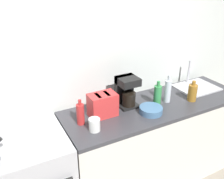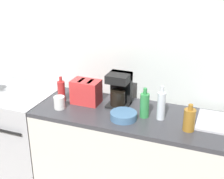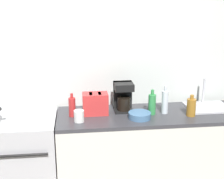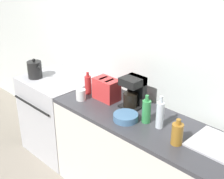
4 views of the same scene
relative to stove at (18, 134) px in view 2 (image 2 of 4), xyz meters
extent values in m
cube|color=silver|center=(0.66, 0.38, 0.82)|extent=(8.00, 0.05, 2.60)
cube|color=#B7B7BC|center=(0.00, 0.00, -0.01)|extent=(0.76, 0.64, 0.94)
cube|color=black|center=(0.00, 0.00, 0.45)|extent=(0.75, 0.63, 0.02)
cylinder|color=black|center=(0.17, -0.13, 0.45)|extent=(0.21, 0.21, 0.01)
cylinder|color=black|center=(-0.17, 0.13, 0.45)|extent=(0.21, 0.21, 0.01)
cylinder|color=black|center=(0.17, 0.13, 0.45)|extent=(0.21, 0.21, 0.01)
cube|color=silver|center=(1.34, -0.01, -0.03)|extent=(1.89, 0.62, 0.90)
cube|color=#38383D|center=(1.34, -0.01, 0.44)|extent=(1.89, 0.62, 0.04)
cube|color=red|center=(0.77, 0.04, 0.56)|extent=(0.25, 0.16, 0.21)
cube|color=black|center=(0.72, 0.04, 0.66)|extent=(0.03, 0.11, 0.01)
cube|color=black|center=(0.81, 0.04, 0.66)|extent=(0.03, 0.11, 0.01)
cube|color=black|center=(1.05, 0.09, 0.47)|extent=(0.19, 0.19, 0.02)
cube|color=black|center=(1.05, 0.16, 0.60)|extent=(0.19, 0.06, 0.29)
cube|color=black|center=(1.05, 0.09, 0.72)|extent=(0.19, 0.19, 0.07)
cylinder|color=black|center=(1.05, 0.07, 0.54)|extent=(0.13, 0.13, 0.13)
cylinder|color=silver|center=(1.45, -0.02, 0.57)|extent=(0.06, 0.06, 0.23)
cylinder|color=silver|center=(1.45, -0.02, 0.71)|extent=(0.03, 0.03, 0.06)
cylinder|color=#9E6B23|center=(1.68, -0.12, 0.54)|extent=(0.09, 0.09, 0.17)
cylinder|color=#9E6B23|center=(1.68, -0.12, 0.65)|extent=(0.04, 0.04, 0.04)
cylinder|color=#338C47|center=(1.32, -0.03, 0.56)|extent=(0.07, 0.07, 0.20)
cylinder|color=#338C47|center=(1.32, -0.03, 0.68)|extent=(0.03, 0.03, 0.05)
cylinder|color=#B72828|center=(0.54, 0.01, 0.55)|extent=(0.07, 0.07, 0.18)
cylinder|color=#B72828|center=(0.54, 0.01, 0.66)|extent=(0.03, 0.03, 0.05)
cylinder|color=white|center=(0.60, -0.14, 0.51)|extent=(0.09, 0.09, 0.11)
cylinder|color=teal|center=(1.17, -0.12, 0.49)|extent=(0.21, 0.21, 0.06)
camera|label=1|loc=(-0.06, -1.71, 1.63)|focal=40.00mm
camera|label=2|loc=(1.89, -2.21, 1.62)|focal=50.00mm
camera|label=3|loc=(0.59, -2.83, 1.55)|focal=50.00mm
camera|label=4|loc=(2.72, -1.85, 1.81)|focal=50.00mm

